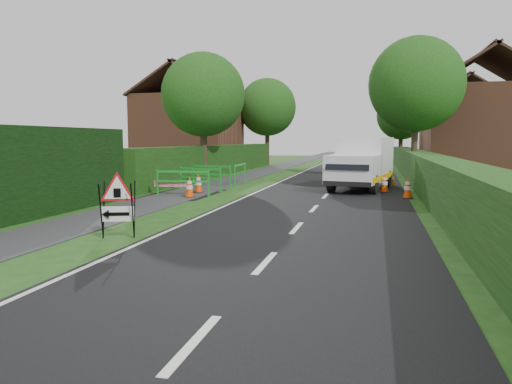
{
  "coord_description": "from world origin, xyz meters",
  "views": [
    {
      "loc": [
        4.31,
        -7.22,
        2.13
      ],
      "look_at": [
        1.53,
        4.36,
        0.88
      ],
      "focal_mm": 35.0,
      "sensor_mm": 36.0,
      "label": 1
    }
  ],
  "objects": [
    {
      "name": "traffic_cone_0",
      "position": [
        5.48,
        11.58,
        0.39
      ],
      "size": [
        0.38,
        0.38,
        0.79
      ],
      "color": "black",
      "rests_on": "ground"
    },
    {
      "name": "tree_fe",
      "position": [
        6.4,
        38.0,
        4.22
      ],
      "size": [
        4.2,
        4.2,
        6.33
      ],
      "color": "#2D2116",
      "rests_on": "ground"
    },
    {
      "name": "tree_ne",
      "position": [
        6.4,
        22.0,
        5.17
      ],
      "size": [
        5.2,
        5.2,
        7.79
      ],
      "color": "#2D2116",
      "rests_on": "ground"
    },
    {
      "name": "triangle_sign",
      "position": [
        -1.09,
        2.37,
        0.84
      ],
      "size": [
        1.06,
        1.06,
        1.21
      ],
      "rotation": [
        0.0,
        0.0,
        0.34
      ],
      "color": "black",
      "rests_on": "ground"
    },
    {
      "name": "house_east_b",
      "position": [
        12.0,
        42.0,
        2.9
      ],
      "size": [
        7.5,
        7.4,
        7.88
      ],
      "color": "brown",
      "rests_on": "ground"
    },
    {
      "name": "works_van",
      "position": [
        3.75,
        14.5,
        1.19
      ],
      "size": [
        2.78,
        5.16,
        2.24
      ],
      "rotation": [
        0.0,
        0.0,
        -0.19
      ],
      "color": "silver",
      "rests_on": "ground"
    },
    {
      "name": "traffic_cone_2",
      "position": [
        5.05,
        16.46,
        0.39
      ],
      "size": [
        0.38,
        0.38,
        0.79
      ],
      "color": "black",
      "rests_on": "ground"
    },
    {
      "name": "tree_nw",
      "position": [
        -4.6,
        18.0,
        4.48
      ],
      "size": [
        4.4,
        4.4,
        6.7
      ],
      "color": "#2D2116",
      "rests_on": "ground"
    },
    {
      "name": "footpath",
      "position": [
        -3.0,
        35.0,
        0.01
      ],
      "size": [
        2.0,
        90.0,
        0.02
      ],
      "primitive_type": "cube",
      "color": "#2D2D30",
      "rests_on": "ground"
    },
    {
      "name": "road_surface",
      "position": [
        2.5,
        35.0,
        0.0
      ],
      "size": [
        6.0,
        90.0,
        0.02
      ],
      "primitive_type": "cube",
      "color": "black",
      "rests_on": "ground"
    },
    {
      "name": "traffic_cone_4",
      "position": [
        -2.61,
        11.67,
        0.39
      ],
      "size": [
        0.38,
        0.38,
        0.79
      ],
      "color": "black",
      "rests_on": "ground"
    },
    {
      "name": "hatchback_car",
      "position": [
        1.68,
        25.53,
        0.55
      ],
      "size": [
        1.97,
        3.42,
        1.09
      ],
      "primitive_type": "imported",
      "rotation": [
        0.0,
        0.0,
        0.22
      ],
      "color": "silver",
      "rests_on": "ground"
    },
    {
      "name": "ped_barrier_1",
      "position": [
        -2.81,
        12.42,
        0.63
      ],
      "size": [
        2.08,
        0.86,
        1.0
      ],
      "rotation": [
        0.0,
        0.0,
        -0.25
      ],
      "color": "#198C25",
      "rests_on": "ground"
    },
    {
      "name": "redwhite_plank",
      "position": [
        -3.25,
        10.6,
        0.0
      ],
      "size": [
        1.5,
        0.15,
        0.25
      ],
      "primitive_type": "cube",
      "rotation": [
        0.0,
        0.0,
        0.07
      ],
      "color": "red",
      "rests_on": "ground"
    },
    {
      "name": "tree_fw",
      "position": [
        -4.6,
        34.0,
        4.83
      ],
      "size": [
        4.8,
        4.8,
        7.24
      ],
      "color": "#2D2116",
      "rests_on": "ground"
    },
    {
      "name": "traffic_cone_1",
      "position": [
        4.69,
        13.56,
        0.39
      ],
      "size": [
        0.38,
        0.38,
        0.79
      ],
      "color": "black",
      "rests_on": "ground"
    },
    {
      "name": "hedge_west_far",
      "position": [
        -5.0,
        22.0,
        0.0
      ],
      "size": [
        1.0,
        24.0,
        1.8
      ],
      "primitive_type": "cube",
      "color": "#14380F",
      "rests_on": "ground"
    },
    {
      "name": "hedge_east",
      "position": [
        6.5,
        16.0,
        0.0
      ],
      "size": [
        1.2,
        50.0,
        1.5
      ],
      "primitive_type": "cube",
      "color": "#14380F",
      "rests_on": "ground"
    },
    {
      "name": "house_east_a",
      "position": [
        11.0,
        28.0,
        2.9
      ],
      "size": [
        7.5,
        7.4,
        7.88
      ],
      "color": "brown",
      "rests_on": "ground"
    },
    {
      "name": "house_west",
      "position": [
        -10.0,
        30.0,
        2.9
      ],
      "size": [
        7.5,
        7.4,
        7.88
      ],
      "color": "brown",
      "rests_on": "ground"
    },
    {
      "name": "traffic_cone_3",
      "position": [
        -2.37,
        10.04,
        0.39
      ],
      "size": [
        0.38,
        0.38,
        0.79
      ],
      "color": "black",
      "rests_on": "ground"
    },
    {
      "name": "ped_barrier_2",
      "position": [
        -3.0,
        14.52,
        0.63
      ],
      "size": [
        2.08,
        0.85,
        1.0
      ],
      "rotation": [
        0.0,
        0.0,
        -0.25
      ],
      "color": "#198C25",
      "rests_on": "ground"
    },
    {
      "name": "ped_barrier_3",
      "position": [
        -2.0,
        15.85,
        0.63
      ],
      "size": [
        0.38,
        2.07,
        1.0
      ],
      "rotation": [
        0.0,
        0.0,
        1.59
      ],
      "color": "#198C25",
      "rests_on": "ground"
    },
    {
      "name": "ground",
      "position": [
        0.0,
        0.0,
        0.0
      ],
      "size": [
        120.0,
        120.0,
        0.0
      ],
      "primitive_type": "plane",
      "color": "#1E4413",
      "rests_on": "ground"
    },
    {
      "name": "ped_barrier_0",
      "position": [
        -2.83,
        10.57,
        0.63
      ],
      "size": [
        2.09,
        0.61,
        1.0
      ],
      "rotation": [
        0.0,
        0.0,
        0.13
      ],
      "color": "#198C25",
      "rests_on": "ground"
    }
  ]
}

